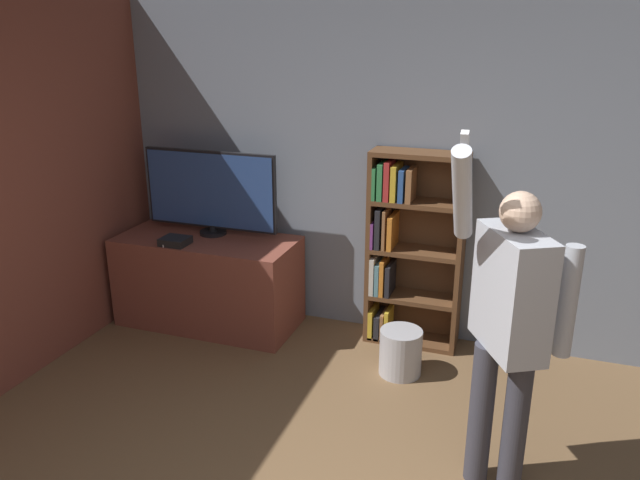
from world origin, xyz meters
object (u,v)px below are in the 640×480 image
game_console (175,241)px  bookshelf (406,247)px  television (211,192)px  waste_bin (401,352)px  person (509,316)px

game_console → bookshelf: bearing=14.4°
television → waste_bin: television is taller
television → person: bearing=-29.1°
television → bookshelf: (1.61, 0.12, -0.33)m
waste_bin → person: bearing=-52.6°
bookshelf → waste_bin: bookshelf is taller
game_console → bookshelf: size_ratio=0.14×
bookshelf → person: person is taller
game_console → bookshelf: bookshelf is taller
television → bookshelf: bearing=4.3°
game_console → waste_bin: 1.96m
bookshelf → person: bearing=-60.7°
television → waste_bin: 1.99m
bookshelf → waste_bin: size_ratio=4.49×
television → bookshelf: 1.65m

